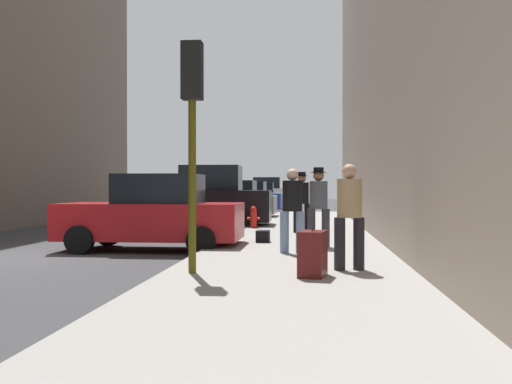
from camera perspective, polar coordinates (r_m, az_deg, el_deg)
The scene contains 16 objects.
ground_plane at distance 12.96m, azimuth -23.95°, elevation -6.14°, with size 120.00×120.00×0.00m, color #38383A.
sidewalk at distance 11.29m, azimuth 3.78°, elevation -6.69°, with size 4.00×40.00×0.15m, color gray.
parked_red_hatchback at distance 13.59m, azimuth -10.25°, elevation -2.20°, with size 4.21×2.07×1.79m.
parked_black_suv at distance 20.33m, azimuth -4.91°, elevation -0.78°, with size 4.65×2.16×2.25m.
parked_gray_coupe at distance 26.27m, azimuth -2.51°, elevation -0.89°, with size 4.25×2.15×1.79m.
parked_blue_sedan at distance 31.98m, azimuth -1.05°, elevation -0.64°, with size 4.26×2.17×1.79m.
parked_silver_sedan at distance 38.67m, azimuth 0.11°, elevation -0.44°, with size 4.25×2.15×1.79m.
parked_white_van at distance 45.12m, azimuth 0.89°, elevation -0.07°, with size 4.64×2.14×2.25m.
fire_hydrant at distance 18.69m, azimuth -0.25°, elevation -2.53°, with size 0.42×0.22×0.70m.
traffic_light at distance 9.03m, azimuth -6.39°, elevation 8.58°, with size 0.32×0.32×3.60m.
pedestrian_in_tan_coat at distance 9.31m, azimuth 9.32°, elevation -1.88°, with size 0.53×0.48×1.71m.
pedestrian_in_jeans at distance 11.56m, azimuth 3.66°, elevation -1.40°, with size 0.50×0.41×1.71m.
pedestrian_with_beanie at distance 12.78m, azimuth 6.27°, elevation -1.08°, with size 0.51×0.42×1.78m.
pedestrian_with_fedora at distance 16.69m, azimuth 4.62°, elevation -0.71°, with size 0.50×0.40×1.78m.
rolling_suitcase at distance 8.62m, azimuth 5.69°, elevation -6.16°, with size 0.46×0.62×1.04m.
duffel_bag at distance 13.90m, azimuth 0.70°, elevation -4.44°, with size 0.32×0.44×0.28m.
Camera 1 is at (6.36, -11.20, 1.49)m, focal length 40.00 mm.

